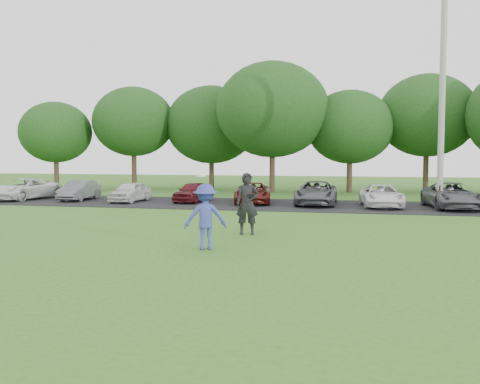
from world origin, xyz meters
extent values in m
plane|color=#31681D|center=(0.00, 0.00, 0.00)|extent=(100.00, 100.00, 0.00)
cube|color=black|center=(0.00, 13.00, 0.01)|extent=(32.00, 6.50, 0.03)
cylinder|color=#9F9E9A|center=(7.38, 12.68, 5.21)|extent=(0.28, 0.28, 10.43)
imported|color=#3941A1|center=(-0.15, 0.07, 0.87)|extent=(1.28, 0.99, 1.74)
cylinder|color=white|center=(-0.21, -0.09, 1.96)|extent=(0.27, 0.27, 0.05)
imported|color=black|center=(0.37, 2.93, 0.98)|extent=(0.76, 0.55, 1.95)
cube|color=black|center=(0.55, 2.75, 1.26)|extent=(0.15, 0.12, 0.10)
imported|color=silver|center=(-14.41, 12.70, 0.62)|extent=(2.49, 4.44, 1.17)
imported|color=slate|center=(-11.24, 13.00, 0.57)|extent=(1.36, 3.35, 1.08)
imported|color=silver|center=(-8.11, 12.72, 0.57)|extent=(1.40, 3.20, 1.07)
imported|color=#55121A|center=(-4.82, 13.29, 0.56)|extent=(1.52, 3.22, 1.06)
imported|color=#541612|center=(-1.57, 13.20, 0.56)|extent=(2.37, 4.06, 1.06)
imported|color=#525459|center=(1.64, 13.21, 0.62)|extent=(2.03, 4.25, 1.17)
imported|color=white|center=(4.77, 12.77, 0.57)|extent=(2.17, 4.02, 1.07)
imported|color=#56585D|center=(7.90, 12.77, 0.63)|extent=(2.48, 4.50, 1.19)
cylinder|color=#38281C|center=(-18.00, 21.60, 1.10)|extent=(0.36, 0.36, 2.20)
ellipsoid|color=#214C19|center=(-18.00, 21.60, 4.15)|extent=(5.20, 5.20, 4.42)
cylinder|color=#38281C|center=(-12.50, 23.00, 1.35)|extent=(0.36, 0.36, 2.70)
ellipsoid|color=#214C19|center=(-12.50, 23.00, 4.93)|extent=(5.94, 5.94, 5.05)
cylinder|color=#38281C|center=(-7.00, 24.40, 1.10)|extent=(0.36, 0.36, 2.20)
ellipsoid|color=#214C19|center=(-7.00, 24.40, 4.71)|extent=(6.68, 6.68, 5.68)
cylinder|color=#38281C|center=(-2.00, 21.60, 1.35)|extent=(0.36, 0.36, 2.70)
ellipsoid|color=#214C19|center=(-2.00, 21.60, 5.48)|extent=(7.42, 7.42, 6.31)
cylinder|color=#38281C|center=(3.00, 23.00, 1.10)|extent=(0.36, 0.36, 2.20)
ellipsoid|color=#214C19|center=(3.00, 23.00, 4.36)|extent=(5.76, 5.76, 4.90)
cylinder|color=#38281C|center=(8.00, 24.40, 1.35)|extent=(0.36, 0.36, 2.70)
ellipsoid|color=#214C19|center=(8.00, 24.40, 5.14)|extent=(6.50, 6.50, 5.53)
camera|label=1|loc=(3.93, -13.45, 2.52)|focal=40.00mm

